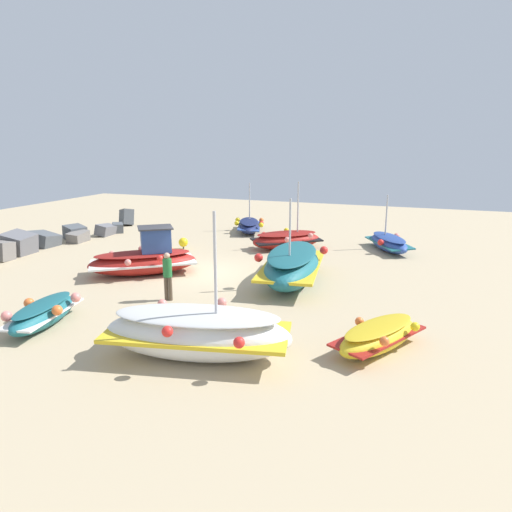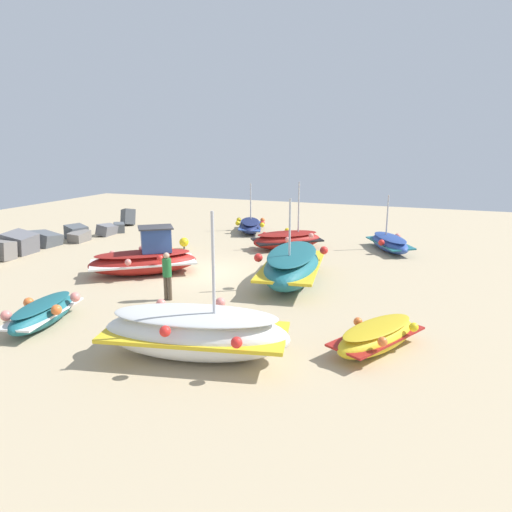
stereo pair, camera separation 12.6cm
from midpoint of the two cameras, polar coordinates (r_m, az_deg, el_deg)
ground_plane at (r=20.34m, az=-5.83°, el=-2.07°), size 49.42×49.42×0.00m
fishing_boat_0 at (r=20.49m, az=-13.19°, el=-0.36°), size 4.17×4.70×2.04m
fishing_boat_1 at (r=24.75m, az=3.98°, el=2.00°), size 3.53×3.82×3.54m
fishing_boat_2 at (r=12.45m, az=-7.08°, el=-9.18°), size 2.87×5.24×3.90m
fishing_boat_3 at (r=18.79m, az=4.59°, el=-1.12°), size 5.64×2.85×3.47m
fishing_boat_4 at (r=29.41m, az=-0.56°, el=3.74°), size 3.96×2.49×3.03m
fishing_boat_5 at (r=15.88m, az=-24.27°, el=-6.29°), size 3.17×1.68×0.85m
fishing_boat_6 at (r=25.25m, az=16.06°, el=1.56°), size 3.81×2.85×2.87m
fishing_boat_7 at (r=13.29m, az=14.78°, el=-9.41°), size 3.29×2.42×0.80m
person_walking at (r=16.86m, az=-10.54°, el=-2.02°), size 0.32×0.32×1.74m
breakwater_rocks at (r=26.34m, az=-26.32°, el=1.12°), size 18.86×2.90×1.36m
mooring_buoy_0 at (r=24.93m, az=-8.60°, el=1.67°), size 0.49×0.49×0.61m
mooring_buoy_1 at (r=25.17m, az=-11.08°, el=1.89°), size 0.52×0.52×0.72m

